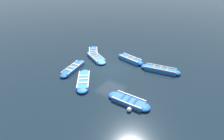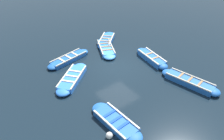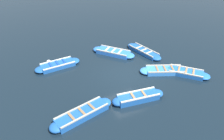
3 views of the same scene
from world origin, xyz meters
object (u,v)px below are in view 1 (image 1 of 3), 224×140
boat_inner_gap (73,68)px  buoy_orange_near (129,109)px  boat_drifting (130,59)px  boat_end_of_row (129,101)px  boat_mid_row (96,58)px  boat_outer_left (160,70)px  boat_near_quay (84,81)px  boat_broadside (93,52)px

boat_inner_gap → buoy_orange_near: (-1.77, -7.37, 0.02)m
boat_drifting → boat_end_of_row: size_ratio=0.97×
boat_end_of_row → boat_mid_row: bearing=57.7°
buoy_orange_near → boat_end_of_row: bearing=32.7°
boat_outer_left → boat_inner_gap: boat_outer_left is taller
boat_near_quay → boat_mid_row: size_ratio=0.94×
boat_drifting → boat_near_quay: boat_drifting is taller
boat_outer_left → boat_broadside: bearing=94.7°
boat_drifting → boat_outer_left: boat_drifting is taller
boat_near_quay → boat_inner_gap: (0.96, 2.31, -0.01)m
boat_mid_row → buoy_orange_near: size_ratio=10.82×
boat_drifting → boat_near_quay: size_ratio=0.98×
boat_inner_gap → boat_broadside: bearing=11.7°
boat_near_quay → buoy_orange_near: bearing=-99.1°
boat_near_quay → boat_broadside: 5.88m
boat_broadside → buoy_orange_near: bearing=-125.2°
boat_broadside → boat_outer_left: bearing=-85.3°
boat_mid_row → boat_outer_left: 6.93m
boat_broadside → buoy_orange_near: boat_broadside is taller
boat_mid_row → boat_inner_gap: (-3.13, 0.31, 0.00)m
boat_drifting → buoy_orange_near: size_ratio=9.92×
boat_inner_gap → buoy_orange_near: 7.58m
boat_drifting → boat_mid_row: (-1.71, 3.32, -0.05)m
boat_drifting → boat_outer_left: (-0.19, -3.43, -0.01)m
boat_end_of_row → boat_inner_gap: 6.96m
buoy_orange_near → boat_outer_left: bearing=2.6°
buoy_orange_near → boat_mid_row: bearing=55.2°
boat_outer_left → boat_broadside: size_ratio=1.28×
boat_broadside → boat_end_of_row: bearing=-123.1°
boat_end_of_row → boat_mid_row: (4.15, 6.57, -0.01)m
boat_inner_gap → buoy_orange_near: size_ratio=10.98×
boat_drifting → boat_broadside: bearing=100.5°
boat_inner_gap → boat_mid_row: bearing=-5.7°
boat_mid_row → boat_broadside: size_ratio=1.19×
boat_broadside → buoy_orange_near: size_ratio=9.06×
boat_end_of_row → boat_near_quay: size_ratio=1.01×
boat_broadside → boat_inner_gap: size_ratio=0.83×
boat_near_quay → boat_inner_gap: bearing=67.4°
boat_mid_row → boat_inner_gap: boat_inner_gap is taller
boat_end_of_row → buoy_orange_near: boat_end_of_row is taller
boat_mid_row → boat_drifting: bearing=-62.7°
boat_end_of_row → boat_near_quay: boat_near_quay is taller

